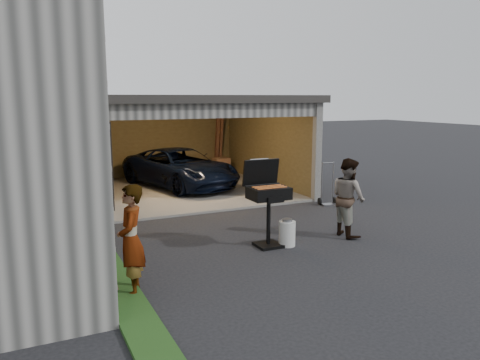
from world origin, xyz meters
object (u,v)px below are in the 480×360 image
(woman, at_px, (131,240))
(hand_truck, at_px, (328,197))
(plywood_panel, at_px, (105,255))
(bbq_grill, at_px, (268,196))
(man, at_px, (348,197))
(minivan, at_px, (180,170))
(propane_tank, at_px, (287,234))

(woman, xyz_separation_m, hand_truck, (6.01, 3.50, -0.59))
(plywood_panel, bearing_deg, bbq_grill, 11.00)
(man, bearing_deg, plywood_panel, 98.83)
(minivan, bearing_deg, propane_tank, -106.05)
(propane_tank, bearing_deg, plywood_panel, -172.64)
(woman, xyz_separation_m, man, (4.70, 1.02, -0.00))
(propane_tank, bearing_deg, man, 2.57)
(minivan, distance_m, hand_truck, 4.83)
(man, relative_size, plywood_panel, 1.71)
(plywood_panel, bearing_deg, woman, -59.24)
(minivan, relative_size, plywood_panel, 4.54)
(man, bearing_deg, propane_tank, 95.46)
(woman, height_order, hand_truck, woman)
(woman, distance_m, hand_truck, 6.99)
(plywood_panel, distance_m, hand_truck, 7.00)
(minivan, relative_size, bbq_grill, 2.60)
(bbq_grill, relative_size, plywood_panel, 1.75)
(man, bearing_deg, woman, 105.18)
(man, height_order, plywood_panel, man)
(bbq_grill, distance_m, hand_truck, 4.03)
(woman, bearing_deg, man, 117.96)
(man, bearing_deg, bbq_grill, 89.99)
(man, bearing_deg, minivan, 16.31)
(woman, height_order, man, woman)
(minivan, bearing_deg, man, -92.86)
(minivan, height_order, plywood_panel, minivan)
(propane_tank, height_order, hand_truck, hand_truck)
(man, xyz_separation_m, propane_tank, (-1.50, -0.07, -0.57))
(hand_truck, bearing_deg, minivan, 136.55)
(man, height_order, bbq_grill, bbq_grill)
(minivan, distance_m, woman, 8.06)
(minivan, distance_m, bbq_grill, 6.30)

